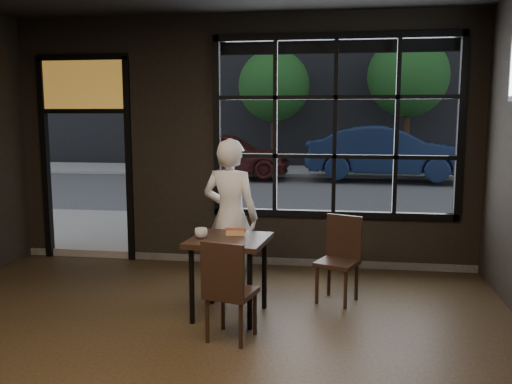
% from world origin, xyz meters
% --- Properties ---
extents(window_frame, '(3.06, 0.12, 2.28)m').
position_xyz_m(window_frame, '(1.20, 3.50, 1.80)').
color(window_frame, black).
rests_on(window_frame, ground).
extents(stained_transom, '(1.20, 0.06, 0.70)m').
position_xyz_m(stained_transom, '(-2.10, 3.50, 2.35)').
color(stained_transom, orange).
rests_on(stained_transom, ground).
extents(street_asphalt, '(60.00, 41.00, 0.04)m').
position_xyz_m(street_asphalt, '(0.00, 24.00, -0.02)').
color(street_asphalt, '#545456').
rests_on(street_asphalt, ground).
extents(cafe_table, '(0.79, 0.79, 0.78)m').
position_xyz_m(cafe_table, '(0.22, 1.64, 0.39)').
color(cafe_table, black).
rests_on(cafe_table, floor).
extents(chair_near, '(0.47, 0.47, 0.90)m').
position_xyz_m(chair_near, '(0.35, 1.10, 0.45)').
color(chair_near, black).
rests_on(chair_near, floor).
extents(chair_window, '(0.51, 0.51, 0.90)m').
position_xyz_m(chair_window, '(1.26, 2.20, 0.45)').
color(chair_window, black).
rests_on(chair_window, floor).
extents(man, '(0.69, 0.52, 1.71)m').
position_xyz_m(man, '(0.10, 2.31, 0.85)').
color(man, silver).
rests_on(man, floor).
extents(hotdog, '(0.21, 0.10, 0.06)m').
position_xyz_m(hotdog, '(0.26, 1.76, 0.81)').
color(hotdog, tan).
rests_on(hotdog, cafe_table).
extents(cup, '(0.15, 0.15, 0.10)m').
position_xyz_m(cup, '(-0.04, 1.59, 0.83)').
color(cup, silver).
rests_on(cup, cafe_table).
extents(navy_car, '(4.75, 1.94, 1.53)m').
position_xyz_m(navy_car, '(2.69, 12.80, 0.87)').
color(navy_car, '#111E39').
rests_on(navy_car, street_asphalt).
extents(maroon_car, '(4.02, 1.70, 1.36)m').
position_xyz_m(maroon_car, '(-2.14, 12.74, 0.78)').
color(maroon_car, '#4B1A18').
rests_on(maroon_car, street_asphalt).
extents(tree_left, '(2.43, 2.43, 4.15)m').
position_xyz_m(tree_left, '(-0.95, 15.32, 2.92)').
color(tree_left, '#332114').
rests_on(tree_left, street_asphalt).
extents(tree_right, '(2.65, 2.65, 4.52)m').
position_xyz_m(tree_right, '(3.48, 15.29, 3.18)').
color(tree_right, '#332114').
rests_on(tree_right, street_asphalt).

